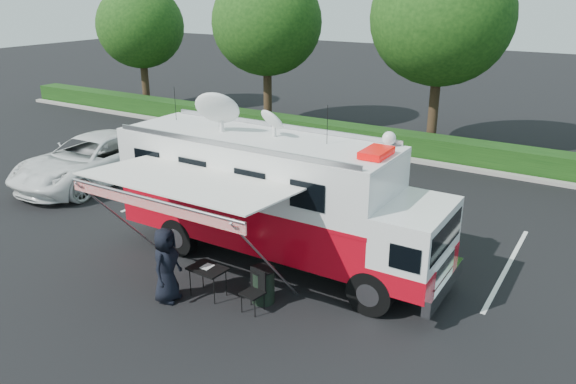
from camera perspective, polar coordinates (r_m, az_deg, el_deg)
name	(u,v)px	position (r m, az deg, el deg)	size (l,w,h in m)	color
ground_plane	(279,261)	(15.74, -0.96, -7.05)	(120.00, 120.00, 0.00)	black
back_border	(466,41)	(25.58, 17.60, 14.37)	(60.00, 6.14, 8.87)	#9E998E
stall_lines	(315,221)	(18.30, 2.79, -2.99)	(24.12, 5.50, 0.01)	silver
command_truck	(276,197)	(15.00, -1.27, -0.50)	(9.25, 2.55, 4.44)	black
awning	(183,186)	(13.19, -10.60, 0.62)	(5.05, 2.61, 3.05)	white
white_suv	(95,182)	(23.23, -18.99, 1.00)	(3.01, 6.52, 1.81)	white
person	(169,299)	(14.26, -11.98, -10.62)	(0.92, 0.60, 1.89)	black
folding_table	(208,270)	(13.91, -8.18, -7.81)	(0.95, 0.70, 0.77)	black
folding_chair	(255,287)	(13.33, -3.33, -9.58)	(0.54, 0.57, 1.00)	black
trash_bin	(263,285)	(13.68, -2.55, -9.41)	(0.60, 0.60, 0.89)	black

